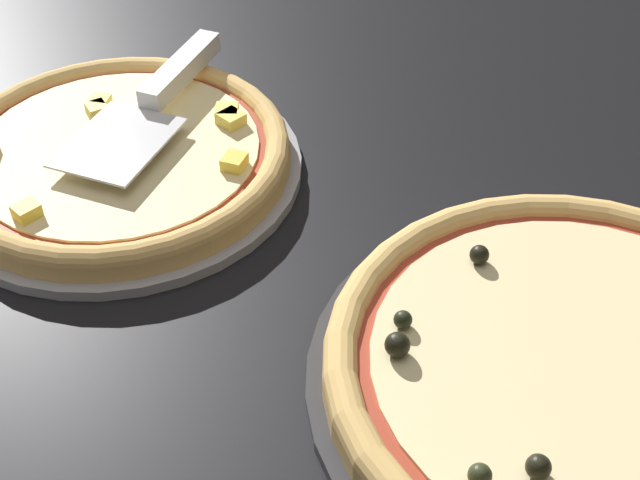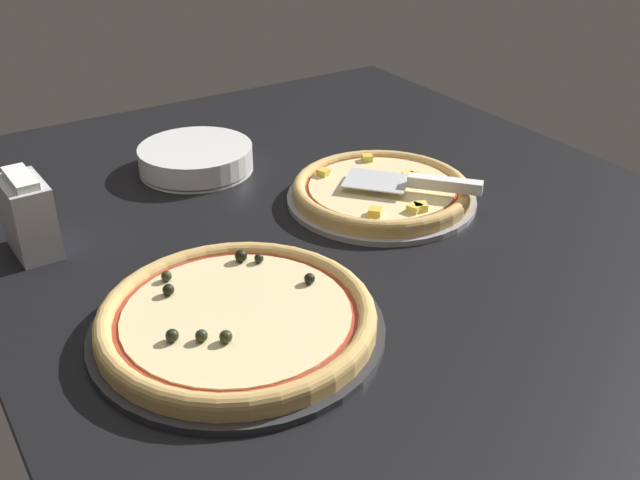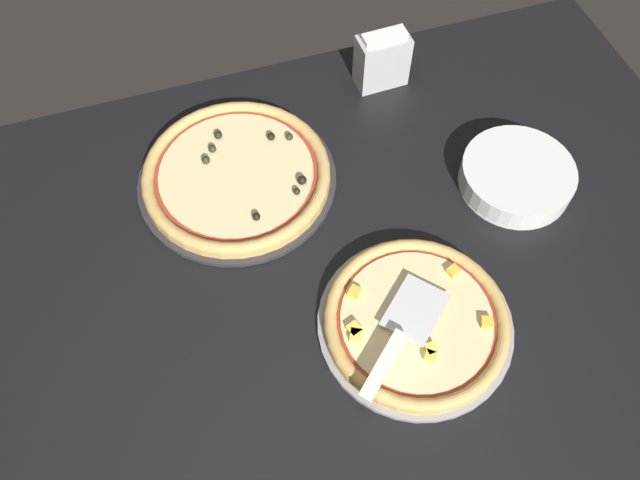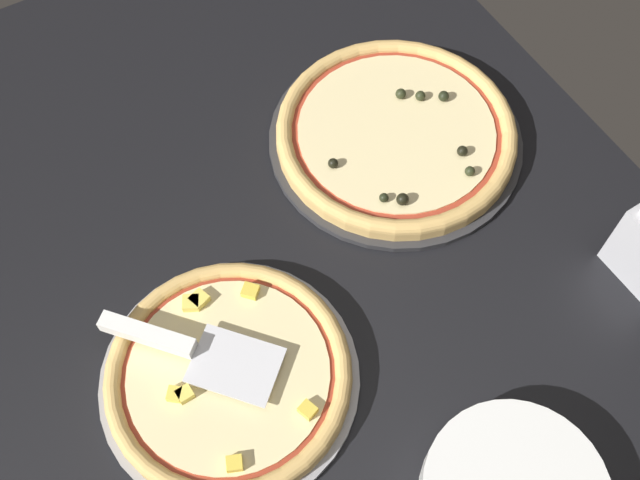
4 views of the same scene
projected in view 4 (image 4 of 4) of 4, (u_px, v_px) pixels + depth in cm
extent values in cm
cube|color=black|center=(280.00, 319.00, 103.11)|extent=(150.24, 117.59, 3.60)
cylinder|color=#939399|center=(230.00, 379.00, 96.47)|extent=(33.56, 33.56, 1.00)
cylinder|color=#DBAD60|center=(229.00, 376.00, 95.35)|extent=(31.55, 31.55, 1.57)
torus|color=#DBAD60|center=(228.00, 373.00, 94.66)|extent=(31.55, 31.55, 2.25)
cylinder|color=maroon|center=(228.00, 373.00, 94.60)|extent=(27.42, 27.42, 0.15)
cylinder|color=beige|center=(228.00, 373.00, 94.49)|extent=(25.87, 25.87, 0.40)
cube|color=#F9E05B|center=(210.00, 357.00, 94.71)|extent=(2.63, 2.42, 1.14)
cube|color=#F9E05B|center=(185.00, 394.00, 92.35)|extent=(1.88, 2.03, 1.14)
cube|color=#F9E05B|center=(191.00, 303.00, 98.44)|extent=(2.87, 2.88, 1.14)
cube|color=yellow|center=(308.00, 410.00, 91.36)|extent=(2.47, 2.32, 1.14)
cube|color=#F9E05B|center=(199.00, 299.00, 98.71)|extent=(2.64, 2.70, 1.14)
cube|color=yellow|center=(250.00, 291.00, 99.30)|extent=(2.82, 2.81, 1.14)
cube|color=yellow|center=(234.00, 463.00, 88.18)|extent=(2.41, 2.46, 1.14)
cube|color=#F4D64C|center=(175.00, 394.00, 92.34)|extent=(2.50, 2.49, 1.14)
cylinder|color=#2D2D30|center=(395.00, 140.00, 115.42)|extent=(39.07, 39.07, 1.00)
cylinder|color=#DBAD60|center=(396.00, 134.00, 114.25)|extent=(36.73, 36.73, 1.70)
torus|color=#DBAD60|center=(396.00, 131.00, 113.51)|extent=(36.73, 36.73, 2.47)
cylinder|color=#A33823|center=(396.00, 131.00, 113.44)|extent=(31.93, 31.93, 0.15)
cylinder|color=beige|center=(397.00, 130.00, 113.34)|extent=(30.12, 30.12, 0.40)
sphere|color=#282D19|center=(470.00, 171.00, 108.46)|extent=(1.50, 1.50, 1.50)
sphere|color=black|center=(403.00, 199.00, 105.89)|extent=(1.81, 1.81, 1.81)
sphere|color=black|center=(444.00, 96.00, 115.30)|extent=(1.66, 1.66, 1.66)
sphere|color=black|center=(462.00, 151.00, 110.18)|extent=(1.61, 1.61, 1.61)
sphere|color=#282D19|center=(401.00, 94.00, 115.54)|extent=(1.65, 1.65, 1.65)
sphere|color=#282D19|center=(420.00, 96.00, 115.38)|extent=(1.58, 1.58, 1.58)
sphere|color=black|center=(384.00, 198.00, 106.29)|extent=(1.37, 1.37, 1.37)
sphere|color=black|center=(333.00, 163.00, 109.14)|extent=(1.52, 1.52, 1.52)
cube|color=silver|center=(235.00, 365.00, 93.48)|extent=(13.57, 13.33, 0.24)
cube|color=white|center=(147.00, 335.00, 94.55)|extent=(11.00, 10.09, 2.00)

